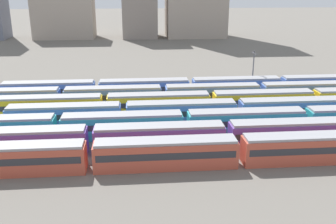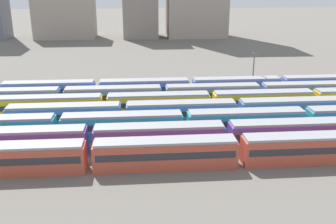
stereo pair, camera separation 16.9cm
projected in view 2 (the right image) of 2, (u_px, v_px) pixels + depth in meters
The scene contains 9 objects.
ground_plane at pixel (56, 127), 61.98m from camera, with size 600.00×600.00×0.00m, color #666059.
train_track_0 at pixel (311, 148), 49.46m from camera, with size 93.60×3.06×3.75m.
train_track_2 at pixel (185, 123), 58.08m from camera, with size 74.70×3.06×3.75m.
train_track_3 at pixel (181, 112), 62.99m from camera, with size 55.80×3.06×3.75m.
train_track_4 at pixel (313, 100), 69.87m from camera, with size 112.50×3.06×3.75m.
train_track_5 at pixel (212, 94), 73.38m from camera, with size 93.60×3.06×3.75m.
train_track_6 at pixel (236, 86), 78.76m from camera, with size 93.60×3.06×3.75m.
catenary_pole_1 at pixel (253, 69), 81.08m from camera, with size 0.24×3.20×8.73m.
distant_building_1 at pixel (64, 9), 158.09m from camera, with size 24.47×14.75×23.89m, color #A89989.
Camera 2 is at (13.20, -43.64, 22.20)m, focal length 40.90 mm.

